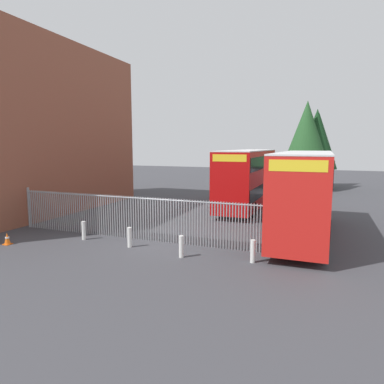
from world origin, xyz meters
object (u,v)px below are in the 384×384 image
object	(u,v)px
double_decker_bus_behind_fence_left	(248,177)
bollard_center_front	(130,237)
bollard_near_right	(181,247)
traffic_cone_by_gate	(7,239)
double_decker_bus_near_gate	(304,190)
bollard_near_left	(84,231)
bollard_far_right	(253,251)

from	to	relation	value
double_decker_bus_behind_fence_left	bollard_center_front	bearing A→B (deg)	-103.63
bollard_center_front	bollard_near_right	distance (m)	2.90
traffic_cone_by_gate	bollard_near_right	bearing A→B (deg)	8.30
double_decker_bus_behind_fence_left	bollard_near_right	distance (m)	12.83
double_decker_bus_near_gate	bollard_near_right	bearing A→B (deg)	-129.05
bollard_near_left	bollard_far_right	xyz separation A→B (m)	(8.69, -0.35, 0.00)
double_decker_bus_behind_fence_left	bollard_near_left	distance (m)	13.37
traffic_cone_by_gate	bollard_near_left	bearing A→B (deg)	35.46
bollard_near_right	traffic_cone_by_gate	bearing A→B (deg)	-171.70
double_decker_bus_near_gate	bollard_far_right	size ratio (longest dim) A/B	11.38
bollard_center_front	traffic_cone_by_gate	world-z (taller)	bollard_center_front
double_decker_bus_near_gate	traffic_cone_by_gate	size ratio (longest dim) A/B	18.32
bollard_center_front	traffic_cone_by_gate	xyz separation A→B (m)	(-5.75, -1.76, -0.19)
double_decker_bus_near_gate	double_decker_bus_behind_fence_left	xyz separation A→B (m)	(-4.51, 7.01, 0.00)
bollard_near_left	bollard_center_front	bearing A→B (deg)	-5.87
bollard_center_front	bollard_near_left	bearing A→B (deg)	174.13
double_decker_bus_near_gate	traffic_cone_by_gate	distance (m)	15.06
bollard_far_right	traffic_cone_by_gate	xyz separation A→B (m)	(-11.57, -1.71, -0.19)
double_decker_bus_near_gate	traffic_cone_by_gate	xyz separation A→B (m)	(-13.20, -6.93, -2.13)
double_decker_bus_behind_fence_left	double_decker_bus_near_gate	bearing A→B (deg)	-57.26
bollard_near_left	double_decker_bus_near_gate	bearing A→B (deg)	25.28
bollard_near_left	traffic_cone_by_gate	size ratio (longest dim) A/B	1.61
double_decker_bus_near_gate	bollard_near_left	distance (m)	11.58
bollard_near_right	bollard_far_right	distance (m)	3.01
bollard_near_left	double_decker_bus_behind_fence_left	bearing A→B (deg)	63.92
double_decker_bus_behind_fence_left	bollard_center_front	distance (m)	12.68
bollard_near_right	bollard_far_right	bearing A→B (deg)	8.69
double_decker_bus_near_gate	bollard_near_right	size ratio (longest dim) A/B	11.38
bollard_center_front	bollard_far_right	bearing A→B (deg)	-0.50
bollard_center_front	bollard_far_right	xyz separation A→B (m)	(5.83, -0.05, 0.00)
bollard_near_left	traffic_cone_by_gate	bearing A→B (deg)	-144.54
bollard_center_front	bollard_far_right	size ratio (longest dim) A/B	1.00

